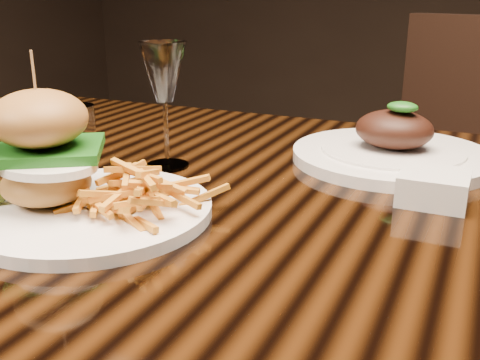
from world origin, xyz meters
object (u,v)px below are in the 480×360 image
at_px(wine_glass, 164,76).
at_px(chair_far, 452,172).
at_px(far_dish, 392,150).
at_px(burger_plate, 79,177).
at_px(dining_table, 285,239).

xyz_separation_m(wine_glass, chair_far, (0.37, 0.86, -0.35)).
bearing_deg(far_dish, chair_far, 85.09).
relative_size(burger_plate, wine_glass, 1.54).
bearing_deg(far_dish, wine_glass, -150.91).
xyz_separation_m(burger_plate, wine_glass, (-0.01, 0.22, 0.09)).
xyz_separation_m(dining_table, far_dish, (0.11, 0.20, 0.10)).
bearing_deg(wine_glass, burger_plate, -87.01).
xyz_separation_m(burger_plate, chair_far, (0.36, 1.08, -0.26)).
bearing_deg(burger_plate, chair_far, 50.38).
height_order(burger_plate, far_dish, burger_plate).
bearing_deg(chair_far, burger_plate, -86.34).
bearing_deg(dining_table, far_dish, 61.00).
distance_m(dining_table, chair_far, 0.91).
distance_m(burger_plate, far_dish, 0.50).
bearing_deg(wine_glass, far_dish, 29.09).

